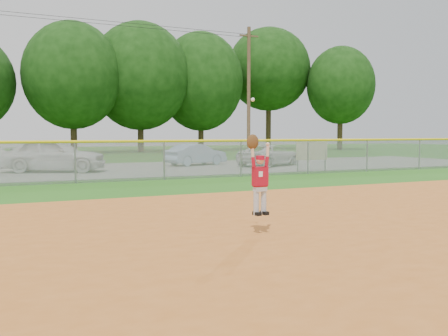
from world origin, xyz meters
The scene contains 11 objects.
ground centered at (0.00, 0.00, 0.00)m, with size 120.00×120.00×0.00m, color #245C15.
clay_infield centered at (0.00, -3.00, 0.02)m, with size 24.00×16.00×0.04m, color #B35E20.
parking_strip centered at (0.00, 16.00, 0.01)m, with size 44.00×10.00×0.03m, color slate.
car_white_a centered at (-3.48, 15.51, 0.82)m, with size 1.86×4.62×1.57m, color white.
car_blue centered at (4.25, 17.34, 0.62)m, with size 1.25×3.58×1.18m, color #8BA9CF.
car_white_b centered at (7.68, 15.14, 0.60)m, with size 1.89×4.09×1.14m, color silver.
sponsor_sign centered at (7.66, 11.15, 0.95)m, with size 1.61×0.25×1.44m.
outfield_fence centered at (0.00, 10.00, 0.88)m, with size 40.06×0.10×1.55m.
power_lines centered at (1.00, 22.00, 4.68)m, with size 19.40×0.24×9.00m.
tree_line centered at (0.96, 37.90, 7.53)m, with size 62.37×13.00×14.43m.
ballplayer centered at (-1.80, -0.83, 1.07)m, with size 0.47×0.21×2.04m.
Camera 1 is at (-6.01, -8.44, 1.80)m, focal length 40.00 mm.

